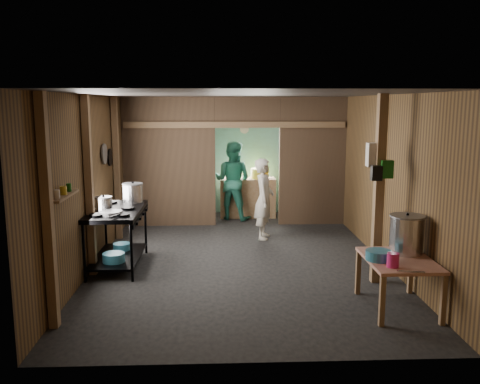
{
  "coord_description": "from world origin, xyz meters",
  "views": [
    {
      "loc": [
        -0.33,
        -8.05,
        2.47
      ],
      "look_at": [
        0.0,
        -0.2,
        1.1
      ],
      "focal_mm": 38.14,
      "sensor_mm": 36.0,
      "label": 1
    }
  ],
  "objects_px": {
    "prep_table": "(398,284)",
    "cook": "(264,199)",
    "gas_range": "(117,238)",
    "stock_pot": "(406,235)",
    "stove_pot_large": "(133,193)",
    "yellow_tub": "(260,173)",
    "pink_bucket": "(393,260)"
  },
  "relations": [
    {
      "from": "prep_table",
      "to": "cook",
      "type": "distance_m",
      "value": 3.62
    },
    {
      "from": "gas_range",
      "to": "stock_pot",
      "type": "bearing_deg",
      "value": -21.78
    },
    {
      "from": "prep_table",
      "to": "stove_pot_large",
      "type": "distance_m",
      "value": 4.28
    },
    {
      "from": "yellow_tub",
      "to": "cook",
      "type": "xyz_separation_m",
      "value": [
        -0.07,
        -1.85,
        -0.22
      ]
    },
    {
      "from": "gas_range",
      "to": "stove_pot_large",
      "type": "relative_size",
      "value": 4.58
    },
    {
      "from": "cook",
      "to": "pink_bucket",
      "type": "bearing_deg",
      "value": -152.17
    },
    {
      "from": "prep_table",
      "to": "stock_pot",
      "type": "xyz_separation_m",
      "value": [
        0.16,
        0.23,
        0.55
      ]
    },
    {
      "from": "stock_pot",
      "to": "yellow_tub",
      "type": "bearing_deg",
      "value": 106.03
    },
    {
      "from": "gas_range",
      "to": "pink_bucket",
      "type": "relative_size",
      "value": 9.29
    },
    {
      "from": "stove_pot_large",
      "to": "yellow_tub",
      "type": "relative_size",
      "value": 0.85
    },
    {
      "from": "stove_pot_large",
      "to": "yellow_tub",
      "type": "xyz_separation_m",
      "value": [
        2.28,
        2.89,
        -0.08
      ]
    },
    {
      "from": "pink_bucket",
      "to": "cook",
      "type": "distance_m",
      "value": 3.83
    },
    {
      "from": "stove_pot_large",
      "to": "stock_pot",
      "type": "relative_size",
      "value": 0.66
    },
    {
      "from": "stock_pot",
      "to": "cook",
      "type": "height_order",
      "value": "cook"
    },
    {
      "from": "stove_pot_large",
      "to": "yellow_tub",
      "type": "height_order",
      "value": "stove_pot_large"
    },
    {
      "from": "prep_table",
      "to": "gas_range",
      "type": "bearing_deg",
      "value": 154.4
    },
    {
      "from": "prep_table",
      "to": "pink_bucket",
      "type": "xyz_separation_m",
      "value": [
        -0.18,
        -0.31,
        0.4
      ]
    },
    {
      "from": "cook",
      "to": "yellow_tub",
      "type": "bearing_deg",
      "value": 8.23
    },
    {
      "from": "prep_table",
      "to": "yellow_tub",
      "type": "xyz_separation_m",
      "value": [
        -1.26,
        5.19,
        0.64
      ]
    },
    {
      "from": "gas_range",
      "to": "yellow_tub",
      "type": "distance_m",
      "value": 4.23
    },
    {
      "from": "gas_range",
      "to": "yellow_tub",
      "type": "height_order",
      "value": "yellow_tub"
    },
    {
      "from": "yellow_tub",
      "to": "cook",
      "type": "height_order",
      "value": "cook"
    },
    {
      "from": "pink_bucket",
      "to": "cook",
      "type": "height_order",
      "value": "cook"
    },
    {
      "from": "pink_bucket",
      "to": "gas_range",
      "type": "bearing_deg",
      "value": 149.37
    },
    {
      "from": "stove_pot_large",
      "to": "yellow_tub",
      "type": "bearing_deg",
      "value": 51.81
    },
    {
      "from": "stove_pot_large",
      "to": "cook",
      "type": "xyz_separation_m",
      "value": [
        2.21,
        1.04,
        -0.3
      ]
    },
    {
      "from": "gas_range",
      "to": "stock_pot",
      "type": "relative_size",
      "value": 3.03
    },
    {
      "from": "stove_pot_large",
      "to": "cook",
      "type": "distance_m",
      "value": 2.46
    },
    {
      "from": "gas_range",
      "to": "pink_bucket",
      "type": "xyz_separation_m",
      "value": [
        3.53,
        -2.09,
        0.26
      ]
    },
    {
      "from": "stove_pot_large",
      "to": "prep_table",
      "type": "bearing_deg",
      "value": -33.0
    },
    {
      "from": "stock_pot",
      "to": "cook",
      "type": "distance_m",
      "value": 3.46
    },
    {
      "from": "gas_range",
      "to": "cook",
      "type": "relative_size",
      "value": 1.02
    }
  ]
}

